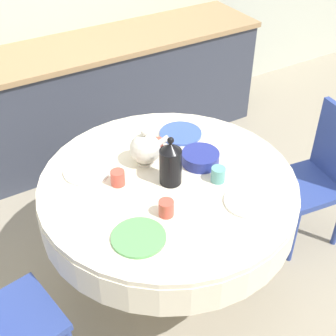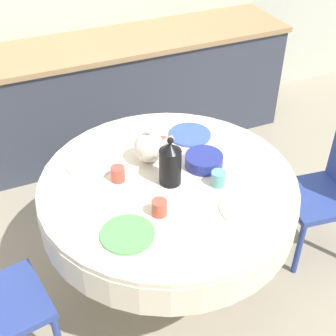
# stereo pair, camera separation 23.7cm
# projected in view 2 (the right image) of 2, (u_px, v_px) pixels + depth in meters

# --- Properties ---
(ground_plane) EXTENTS (12.00, 12.00, 0.00)m
(ground_plane) POSITION_uv_depth(u_px,v_px,m) (168.00, 276.00, 2.90)
(ground_plane) COLOR #9E937F
(kitchen_counter) EXTENTS (3.24, 0.64, 0.90)m
(kitchen_counter) POSITION_uv_depth(u_px,v_px,m) (91.00, 99.00, 3.74)
(kitchen_counter) COLOR #383D4C
(kitchen_counter) RESTS_ON ground_plane
(dining_table) EXTENTS (1.36, 1.36, 0.77)m
(dining_table) POSITION_uv_depth(u_px,v_px,m) (168.00, 198.00, 2.50)
(dining_table) COLOR tan
(dining_table) RESTS_ON ground_plane
(chair_left) EXTENTS (0.45, 0.45, 0.91)m
(chair_left) POSITION_uv_depth(u_px,v_px,m) (331.00, 185.00, 2.81)
(chair_left) COLOR #2D428E
(chair_left) RESTS_ON ground_plane
(plate_near_left) EXTENTS (0.25, 0.25, 0.01)m
(plate_near_left) POSITION_uv_depth(u_px,v_px,m) (128.00, 234.00, 2.11)
(plate_near_left) COLOR #5BA85B
(plate_near_left) RESTS_ON dining_table
(cup_near_left) EXTENTS (0.07, 0.07, 0.08)m
(cup_near_left) POSITION_uv_depth(u_px,v_px,m) (159.00, 208.00, 2.20)
(cup_near_left) COLOR #CC4C3D
(cup_near_left) RESTS_ON dining_table
(plate_near_right) EXTENTS (0.25, 0.25, 0.01)m
(plate_near_right) POSITION_uv_depth(u_px,v_px,m) (246.00, 208.00, 2.24)
(plate_near_right) COLOR white
(plate_near_right) RESTS_ON dining_table
(cup_near_right) EXTENTS (0.07, 0.07, 0.08)m
(cup_near_right) POSITION_uv_depth(u_px,v_px,m) (218.00, 178.00, 2.37)
(cup_near_right) COLOR #5BA39E
(cup_near_right) RESTS_ON dining_table
(plate_far_left) EXTENTS (0.25, 0.25, 0.01)m
(plate_far_left) POSITION_uv_depth(u_px,v_px,m) (91.00, 165.00, 2.52)
(plate_far_left) COLOR white
(plate_far_left) RESTS_ON dining_table
(cup_far_left) EXTENTS (0.07, 0.07, 0.08)m
(cup_far_left) POSITION_uv_depth(u_px,v_px,m) (118.00, 174.00, 2.40)
(cup_far_left) COLOR #CC4C3D
(cup_far_left) RESTS_ON dining_table
(plate_far_right) EXTENTS (0.25, 0.25, 0.01)m
(plate_far_right) POSITION_uv_depth(u_px,v_px,m) (190.00, 135.00, 2.75)
(plate_far_right) COLOR #3856AD
(plate_far_right) RESTS_ON dining_table
(cup_far_right) EXTENTS (0.07, 0.07, 0.08)m
(cup_far_right) POSITION_uv_depth(u_px,v_px,m) (163.00, 145.00, 2.60)
(cup_far_right) COLOR #CC4C3D
(cup_far_right) RESTS_ON dining_table
(coffee_carafe) EXTENTS (0.11, 0.11, 0.28)m
(coffee_carafe) POSITION_uv_depth(u_px,v_px,m) (170.00, 163.00, 2.34)
(coffee_carafe) COLOR black
(coffee_carafe) RESTS_ON dining_table
(teapot) EXTENTS (0.23, 0.17, 0.22)m
(teapot) POSITION_uv_depth(u_px,v_px,m) (149.00, 147.00, 2.49)
(teapot) COLOR silver
(teapot) RESTS_ON dining_table
(fruit_bowl) EXTENTS (0.20, 0.20, 0.07)m
(fruit_bowl) POSITION_uv_depth(u_px,v_px,m) (204.00, 161.00, 2.50)
(fruit_bowl) COLOR navy
(fruit_bowl) RESTS_ON dining_table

